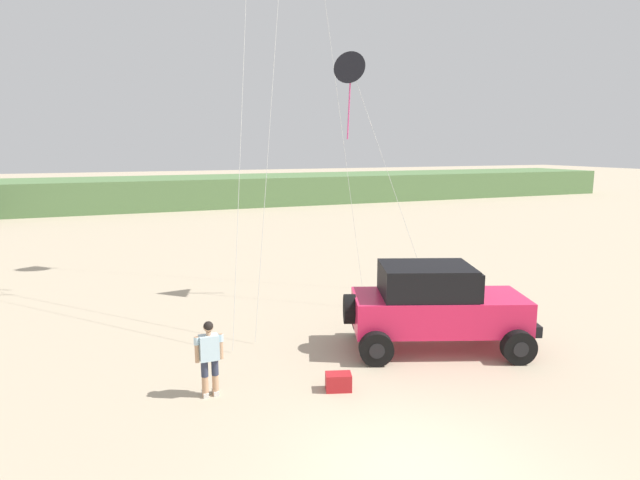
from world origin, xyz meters
The scene contains 6 objects.
ground_plane centered at (0.00, 0.00, 0.00)m, with size 220.00×220.00×0.00m, color tan.
dune_ridge centered at (1.25, 41.76, 1.26)m, with size 90.00×8.54×2.52m, color #567A47.
jeep centered at (3.32, 4.47, 1.20)m, with size 5.00×3.72×2.26m.
person_watching centered at (-2.66, 3.95, 0.94)m, with size 0.62×0.31×1.67m.
cooler_box centered at (-0.01, 3.19, 0.19)m, with size 0.56×0.36×0.38m, color #B21E23.
kite_black_sled centered at (3.40, 9.81, 7.65)m, with size 2.38×3.75×8.35m.
Camera 1 is at (-4.49, -6.89, 5.29)m, focal length 30.15 mm.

